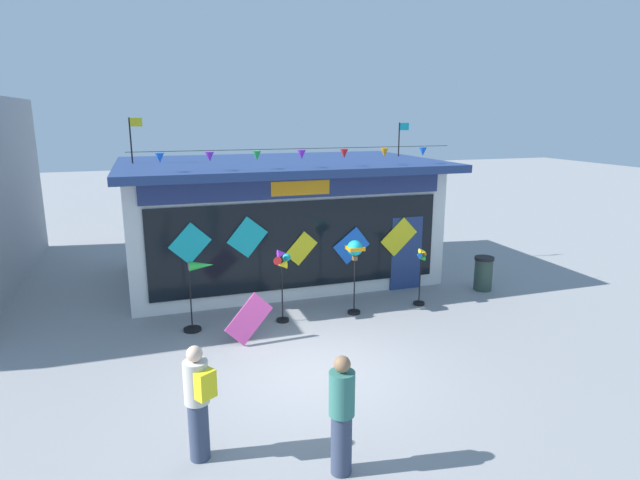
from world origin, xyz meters
name	(u,v)px	position (x,y,z in m)	size (l,w,h in m)	color
ground_plane	(310,370)	(0.00, 0.00, 0.00)	(80.00, 80.00, 0.00)	gray
kite_shop_building	(278,218)	(0.92, 6.12, 1.73)	(8.65, 5.68, 4.59)	silver
wind_spinner_far_left	(198,283)	(-1.74, 2.59, 1.09)	(0.72, 0.39, 1.58)	black
wind_spinner_left	(282,269)	(0.11, 2.45, 1.26)	(0.45, 0.29, 1.73)	black
wind_spinner_center_left	(355,254)	(1.86, 2.43, 1.47)	(0.38, 0.38, 1.81)	black
wind_spinner_center_right	(421,271)	(3.64, 2.46, 0.89)	(0.32, 0.28, 1.47)	black
person_near_camera	(342,415)	(-0.47, -2.89, 0.86)	(0.34, 0.34, 1.68)	#333D56
person_mid_plaza	(198,401)	(-2.21, -2.01, 0.89)	(0.43, 0.48, 1.68)	#333D56
trash_bin	(483,273)	(5.85, 2.97, 0.47)	(0.52, 0.52, 0.93)	#2D4238
display_kite_on_ground	(249,319)	(-0.84, 1.55, 0.53)	(0.54, 0.03, 0.98)	#EA4CA3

